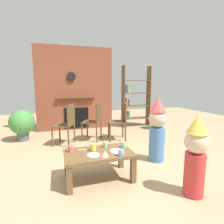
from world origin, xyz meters
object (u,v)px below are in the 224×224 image
bookshelf (134,99)px  coffee_table (99,157)px  paper_cup_near_left (71,149)px  paper_plate_front (93,155)px  paper_cup_near_right (93,147)px  paper_cup_center (124,145)px  paper_plate_rear (117,151)px  paper_cup_far_right (121,153)px  child_with_cone_hat (196,154)px  birthday_cake_slice (105,153)px  potted_plant_tall (156,118)px  dining_chair_middle (95,119)px  dining_chair_right (121,119)px  dining_chair_left (67,122)px  paper_cup_far_left (105,144)px  potted_plant_short (22,123)px  child_in_pink (157,128)px

bookshelf → coffee_table: size_ratio=2.03×
paper_cup_near_left → paper_plate_front: bearing=-38.5°
paper_cup_near_right → paper_cup_center: size_ratio=1.17×
paper_plate_front → paper_plate_rear: size_ratio=0.87×
paper_cup_far_right → child_with_cone_hat: child_with_cone_hat is taller
birthday_cake_slice → paper_cup_near_right: bearing=113.5°
paper_cup_center → potted_plant_tall: potted_plant_tall is taller
bookshelf → paper_cup_near_right: size_ratio=18.13×
paper_cup_near_right → paper_cup_far_right: bearing=-43.9°
paper_cup_center → dining_chair_middle: dining_chair_middle is taller
bookshelf → paper_cup_near_right: bearing=-124.1°
paper_cup_center → paper_plate_rear: size_ratio=0.45×
dining_chair_right → potted_plant_tall: bearing=-143.1°
paper_plate_rear → dining_chair_left: dining_chair_left is taller
paper_cup_far_left → potted_plant_short: (-1.46, 2.11, -0.02)m
coffee_table → child_in_pink: 1.18m
paper_cup_far_left → paper_plate_front: 0.35m
child_with_cone_hat → paper_plate_rear: bearing=-5.3°
dining_chair_right → paper_plate_rear: bearing=79.3°
paper_plate_rear → child_with_cone_hat: 1.00m
paper_cup_near_right → potted_plant_short: potted_plant_short is taller
paper_cup_near_left → dining_chair_right: 1.99m
coffee_table → paper_cup_near_left: (-0.37, 0.12, 0.12)m
birthday_cake_slice → potted_plant_short: potted_plant_short is taller
child_in_pink → dining_chair_right: bearing=-97.2°
dining_chair_left → potted_plant_short: 1.19m
paper_cup_near_right → paper_cup_far_right: paper_cup_near_right is taller
paper_cup_center → paper_plate_front: 0.52m
coffee_table → potted_plant_tall: bearing=44.5°
paper_cup_center → dining_chair_left: (-0.71, 1.57, 0.07)m
paper_cup_near_right → birthday_cake_slice: paper_cup_near_right is taller
paper_plate_rear → child_with_cone_hat: size_ratio=0.20×
paper_cup_near_left → potted_plant_short: (-0.95, 2.15, -0.02)m
paper_cup_near_left → dining_chair_right: size_ratio=0.10×
child_with_cone_hat → potted_plant_short: child_with_cone_hat is taller
paper_cup_far_left → paper_plate_rear: bearing=-63.1°
paper_cup_far_left → paper_cup_far_right: bearing=-74.2°
bookshelf → dining_chair_middle: bookshelf is taller
paper_cup_far_right → birthday_cake_slice: (-0.20, 0.05, -0.01)m
coffee_table → dining_chair_middle: (0.34, 1.78, 0.18)m
birthday_cake_slice → potted_plant_tall: (2.28, 2.46, -0.12)m
child_in_pink → potted_plant_tall: 2.34m
dining_chair_left → dining_chair_middle: same height
child_in_pink → paper_plate_rear: bearing=7.7°
paper_cup_center → dining_chair_right: bearing=71.3°
paper_plate_front → child_in_pink: (1.21, 0.40, 0.19)m
birthday_cake_slice → dining_chair_right: bearing=63.7°
coffee_table → child_in_pink: child_in_pink is taller
paper_cup_far_right → child_in_pink: (0.87, 0.52, 0.15)m
bookshelf → paper_cup_far_left: bookshelf is taller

